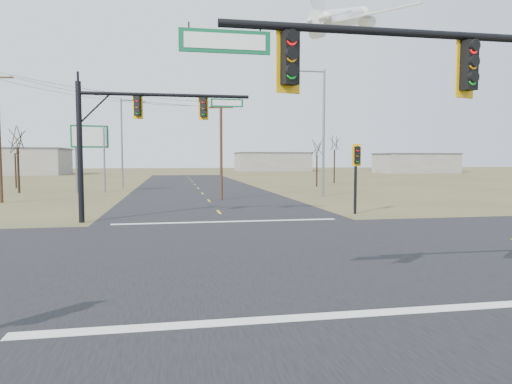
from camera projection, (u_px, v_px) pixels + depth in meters
ground at (251, 249)px, 17.00m from camera, size 320.00×320.00×0.00m
road_ew at (251, 249)px, 16.99m from camera, size 160.00×14.00×0.02m
road_ns at (251, 249)px, 16.99m from camera, size 14.00×160.00×0.02m
stop_bar_near at (311, 317)px, 9.64m from camera, size 12.00×0.40×0.01m
stop_bar_far at (227, 222)px, 24.35m from camera, size 12.00×0.40×0.01m
mast_arm_near at (473, 92)px, 9.94m from camera, size 10.33×0.55×6.61m
mast_arm_far at (136, 122)px, 24.38m from camera, size 9.15×0.57×7.41m
pedestal_signal_ne at (357, 162)px, 27.75m from camera, size 0.62×0.53×4.31m
utility_pole_near at (221, 148)px, 37.27m from camera, size 1.94×0.69×8.15m
highway_sign at (90, 146)px, 45.39m from camera, size 3.54×0.79×6.73m
streetlight_a at (321, 126)px, 40.96m from camera, size 3.17×0.42×11.34m
streetlight_c at (124, 138)px, 52.42m from camera, size 2.86×0.30×10.28m
bare_tree_a at (17, 136)px, 45.01m from camera, size 3.07×3.07×7.11m
bare_tree_b at (15, 145)px, 52.50m from camera, size 2.45×2.45×6.20m
bare_tree_c at (317, 147)px, 55.73m from camera, size 3.09×3.09×6.13m
bare_tree_d at (335, 143)px, 63.43m from camera, size 3.53×3.53×7.03m
warehouse_mid at (272, 162)px, 129.23m from camera, size 20.00×12.00×5.00m
warehouse_right at (416, 164)px, 110.10m from camera, size 18.00×10.00×4.50m
jet_airliner at (341, 18)px, 97.02m from camera, size 32.52×32.20×15.90m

